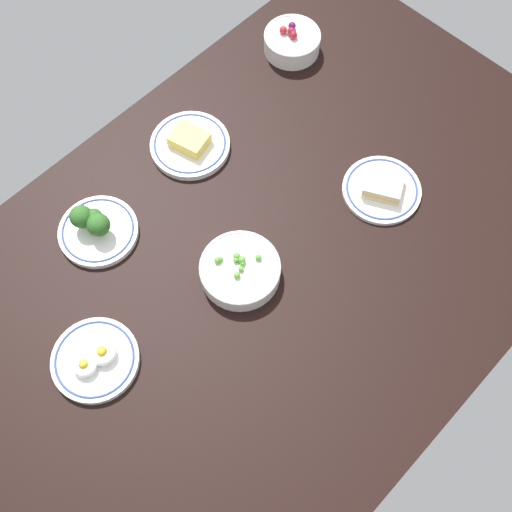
{
  "coord_description": "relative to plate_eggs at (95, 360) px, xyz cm",
  "views": [
    {
      "loc": [
        -41.9,
        -40.83,
        128.32
      ],
      "look_at": [
        0.0,
        0.0,
        6.0
      ],
      "focal_mm": 45.63,
      "sensor_mm": 36.0,
      "label": 1
    }
  ],
  "objects": [
    {
      "name": "plate_broccoli",
      "position": [
        18.63,
        21.97,
        1.04
      ],
      "size": [
        17.12,
        17.12,
        7.84
      ],
      "color": "white",
      "rests_on": "dining_table"
    },
    {
      "name": "plate_cheese",
      "position": [
        47.79,
        23.87,
        -0.01
      ],
      "size": [
        18.3,
        18.3,
        4.58
      ],
      "color": "white",
      "rests_on": "dining_table"
    },
    {
      "name": "plate_sandwich",
      "position": [
        69.35,
        -15.19,
        -0.13
      ],
      "size": [
        17.54,
        17.54,
        4.21
      ],
      "color": "white",
      "rests_on": "dining_table"
    },
    {
      "name": "plate_eggs",
      "position": [
        0.0,
        0.0,
        0.0
      ],
      "size": [
        17.28,
        17.28,
        5.29
      ],
      "color": "white",
      "rests_on": "dining_table"
    },
    {
      "name": "bowl_berries",
      "position": [
        85.61,
        27.22,
        1.49
      ],
      "size": [
        14.01,
        14.01,
        6.79
      ],
      "color": "white",
      "rests_on": "dining_table"
    },
    {
      "name": "bowl_peas",
      "position": [
        33.03,
        -6.56,
        0.89
      ],
      "size": [
        16.86,
        16.86,
        5.33
      ],
      "color": "white",
      "rests_on": "dining_table"
    },
    {
      "name": "dining_table",
      "position": [
        37.72,
        -7.05,
        -3.37
      ],
      "size": [
        159.98,
        99.42,
        4.0
      ],
      "primitive_type": "cube",
      "color": "black",
      "rests_on": "ground"
    }
  ]
}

